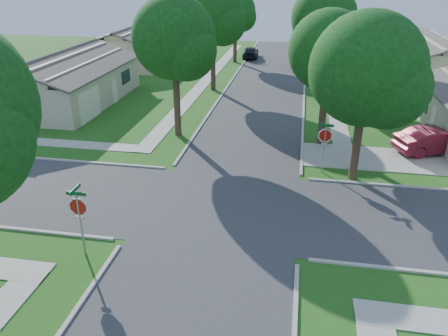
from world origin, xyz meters
name	(u,v)px	position (x,y,z in m)	size (l,w,h in m)	color
ground	(223,206)	(0.00, 0.00, 0.00)	(100.00, 100.00, 0.00)	#245E19
road_ns	(223,206)	(0.00, 0.00, 0.00)	(7.00, 100.00, 0.02)	#333335
sidewalk_ne	(331,82)	(6.10, 26.00, 0.02)	(1.20, 40.00, 0.04)	#9E9B91
sidewalk_nw	(210,77)	(-6.10, 26.00, 0.02)	(1.20, 40.00, 0.04)	#9E9B91
driveway	(376,158)	(7.90, 7.10, 0.03)	(8.80, 3.60, 0.05)	#9E9B91
stop_sign_sw	(79,210)	(-4.70, -4.70, 2.03)	(1.05, 0.80, 2.98)	gray
stop_sign_ne	(325,138)	(4.70, 4.70, 2.03)	(1.05, 0.80, 2.98)	gray
tree_e_near	(330,55)	(4.75, 9.01, 5.64)	(4.97, 4.80, 8.28)	#38281C
tree_e_mid	(324,21)	(4.76, 21.01, 6.25)	(5.59, 5.40, 9.21)	#38281C
tree_e_far	(320,10)	(4.75, 34.01, 5.98)	(5.17, 5.00, 8.72)	#38281C
tree_w_near	(175,42)	(-4.64, 9.01, 6.12)	(5.38, 5.20, 8.97)	#38281C
tree_w_mid	(213,16)	(-4.64, 21.01, 6.49)	(5.80, 5.60, 9.56)	#38281C
tree_w_far	(236,13)	(-4.65, 34.01, 5.51)	(4.76, 4.60, 8.04)	#38281C
tree_ne_corner	(367,75)	(6.36, 4.21, 5.59)	(5.80, 5.60, 8.66)	#38281C
house_ne_far	(432,64)	(15.99, 29.00, 1.52)	(8.42, 13.60, 4.23)	#AFA48A
house_nw_near	(65,84)	(-15.99, 15.00, 1.52)	(8.42, 13.60, 4.23)	#AFA48A
house_nw_far	(137,49)	(-15.99, 32.00, 1.52)	(8.42, 13.60, 4.23)	#AFA48A
car_driveway	(436,140)	(11.50, 8.70, 0.80)	(1.70, 4.87, 1.60)	maroon
car_curb_east	(302,63)	(3.20, 30.95, 0.71)	(1.67, 4.16, 1.42)	black
car_curb_west	(251,52)	(-3.20, 36.95, 0.65)	(1.83, 4.51, 1.31)	black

